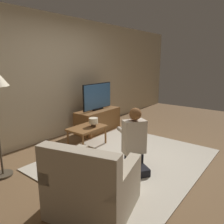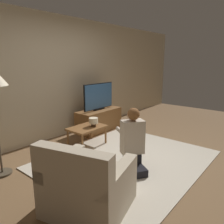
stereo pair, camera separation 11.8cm
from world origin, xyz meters
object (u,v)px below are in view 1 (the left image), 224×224
tv (97,97)px  table_lamp (93,121)px  armchair (93,187)px  person_kneeling (134,139)px  coffee_table (87,129)px

tv → table_lamp: bearing=-143.5°
tv → armchair: size_ratio=0.89×
person_kneeling → table_lamp: bearing=-73.6°
coffee_table → table_lamp: table_lamp is taller
coffee_table → person_kneeling: person_kneeling is taller
tv → armchair: bearing=-139.6°
tv → table_lamp: (-0.77, -0.57, -0.34)m
armchair → person_kneeling: (1.12, 0.16, 0.21)m
table_lamp → tv: bearing=36.5°
coffee_table → tv: bearing=29.6°
armchair → person_kneeling: size_ratio=1.08×
coffee_table → armchair: size_ratio=0.69×
coffee_table → person_kneeling: 1.26m
coffee_table → armchair: (-1.34, -1.39, -0.06)m
tv → table_lamp: 1.01m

